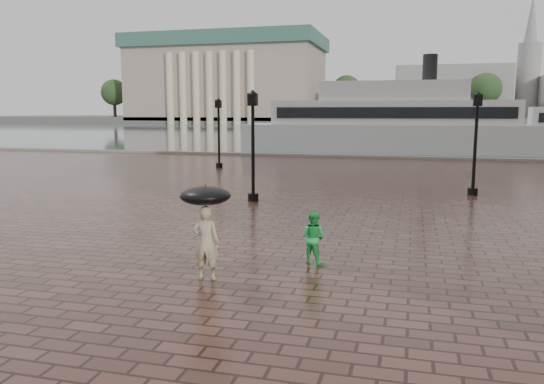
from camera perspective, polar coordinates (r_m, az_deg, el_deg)
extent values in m
plane|color=#382019|center=(11.44, 12.53, -10.29)|extent=(300.00, 300.00, 0.00)
plane|color=#404B4E|center=(102.90, 14.79, 6.34)|extent=(240.00, 240.00, 0.00)
cube|color=slate|center=(42.99, 14.40, 3.49)|extent=(80.00, 0.60, 0.30)
cube|color=#4C4C47|center=(170.85, 14.91, 7.49)|extent=(300.00, 60.00, 2.00)
cube|color=gray|center=(165.58, -4.74, 11.53)|extent=(55.00, 30.00, 22.00)
cube|color=#335D4E|center=(166.61, -4.80, 15.65)|extent=(57.00, 32.00, 4.00)
cube|color=gray|center=(161.21, 18.62, 10.12)|extent=(30.00, 22.00, 14.00)
cylinder|color=gray|center=(163.75, 25.80, 10.74)|extent=(6.00, 6.00, 20.00)
cone|color=gray|center=(165.05, 26.13, 15.59)|extent=(5.00, 5.00, 18.00)
cylinder|color=#2D2119|center=(174.11, -16.54, 8.43)|extent=(1.00, 1.00, 8.00)
sphere|color=#203A1A|center=(174.21, -16.62, 10.23)|extent=(8.00, 8.00, 8.00)
cylinder|color=#2D2119|center=(158.44, -5.22, 8.76)|extent=(1.00, 1.00, 8.00)
sphere|color=#203A1A|center=(158.55, -5.25, 10.74)|extent=(8.00, 8.00, 8.00)
cylinder|color=#2D2119|center=(149.96, 7.96, 8.71)|extent=(1.00, 1.00, 8.00)
sphere|color=#203A1A|center=(150.07, 8.01, 10.81)|extent=(8.00, 8.00, 8.00)
cylinder|color=#2D2119|center=(149.87, 21.90, 8.18)|extent=(1.00, 1.00, 8.00)
sphere|color=#203A1A|center=(149.98, 22.02, 10.28)|extent=(8.00, 8.00, 8.00)
cylinder|color=black|center=(22.06, -2.04, -0.54)|extent=(0.44, 0.44, 0.30)
cylinder|color=black|center=(21.84, -2.06, 4.26)|extent=(0.14, 0.14, 4.00)
cube|color=black|center=(21.78, -2.09, 9.91)|extent=(0.35, 0.35, 0.50)
sphere|color=beige|center=(21.78, -2.09, 9.91)|extent=(0.28, 0.28, 0.28)
cylinder|color=black|center=(25.22, 20.77, 0.06)|extent=(0.44, 0.44, 0.30)
cylinder|color=black|center=(25.03, 21.00, 4.25)|extent=(0.14, 0.14, 4.00)
cube|color=black|center=(24.97, 21.27, 9.17)|extent=(0.35, 0.35, 0.50)
sphere|color=beige|center=(24.97, 21.27, 9.17)|extent=(0.28, 0.28, 0.28)
cylinder|color=black|center=(35.25, -5.70, 2.89)|extent=(0.44, 0.44, 0.30)
cylinder|color=black|center=(35.12, -5.74, 5.89)|extent=(0.14, 0.14, 4.00)
cube|color=black|center=(35.08, -5.80, 9.40)|extent=(0.35, 0.35, 0.50)
sphere|color=beige|center=(35.08, -5.80, 9.40)|extent=(0.28, 0.28, 0.28)
imported|color=tan|center=(11.77, -7.09, -5.42)|extent=(0.63, 0.44, 1.65)
imported|color=green|center=(12.93, 4.45, -4.91)|extent=(0.76, 0.68, 1.30)
cube|color=silver|center=(49.22, 12.65, 5.65)|extent=(26.49, 7.72, 2.51)
cube|color=silver|center=(49.16, 12.74, 8.33)|extent=(21.22, 6.59, 2.09)
cube|color=silver|center=(49.19, 12.81, 10.52)|extent=(12.82, 5.50, 1.68)
cylinder|color=black|center=(49.44, 16.62, 12.56)|extent=(1.26, 1.26, 2.51)
cube|color=black|center=(46.39, 12.79, 8.32)|extent=(19.88, 1.19, 0.94)
cube|color=black|center=(51.94, 12.69, 8.34)|extent=(19.88, 1.19, 0.94)
cylinder|color=black|center=(11.65, -7.14, -2.65)|extent=(0.02, 0.02, 0.95)
ellipsoid|color=black|center=(11.56, -7.19, -0.41)|extent=(1.10, 1.10, 0.39)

